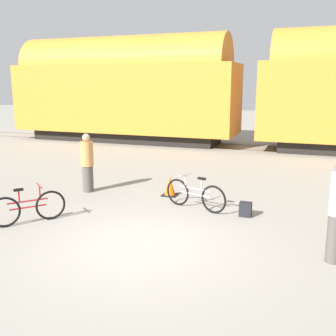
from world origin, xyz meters
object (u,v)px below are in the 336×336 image
(person_in_tan, at_px, (87,163))
(backpack, at_px, (245,209))
(bicycle_maroon, at_px, (28,208))
(bicycle_silver, at_px, (195,195))
(freight_train, at_px, (249,88))
(traffic_cone, at_px, (170,187))

(person_in_tan, height_order, backpack, person_in_tan)
(bicycle_maroon, height_order, backpack, bicycle_maroon)
(bicycle_silver, distance_m, person_in_tan, 3.41)
(freight_train, bearing_deg, traffic_cone, -93.85)
(bicycle_silver, bearing_deg, bicycle_maroon, -144.50)
(bicycle_maroon, xyz_separation_m, person_in_tan, (-0.17, 2.75, 0.47))
(bicycle_silver, bearing_deg, backpack, -5.73)
(bicycle_maroon, bearing_deg, traffic_cone, 55.49)
(bicycle_maroon, distance_m, backpack, 4.93)
(bicycle_maroon, distance_m, person_in_tan, 2.79)
(person_in_tan, xyz_separation_m, traffic_cone, (2.35, 0.42, -0.58))
(freight_train, bearing_deg, bicycle_silver, -87.89)
(bicycle_maroon, bearing_deg, bicycle_silver, 35.50)
(freight_train, height_order, bicycle_maroon, freight_train)
(backpack, bearing_deg, freight_train, 99.09)
(freight_train, bearing_deg, person_in_tan, -107.13)
(bicycle_maroon, xyz_separation_m, backpack, (4.44, 2.14, -0.19))
(freight_train, relative_size, bicycle_silver, 15.00)
(freight_train, distance_m, backpack, 10.72)
(freight_train, xyz_separation_m, bicycle_silver, (0.37, -10.12, -2.50))
(freight_train, distance_m, person_in_tan, 10.29)
(backpack, bearing_deg, bicycle_maroon, -154.31)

